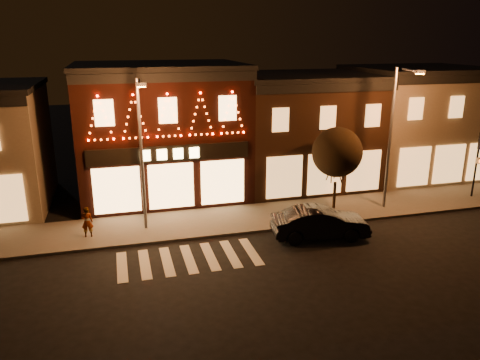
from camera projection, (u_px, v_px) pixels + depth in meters
name	position (u px, v px, depth m)	size (l,w,h in m)	color
ground	(205.00, 305.00, 17.90)	(120.00, 120.00, 0.00)	black
sidewalk_far	(213.00, 222.00, 25.76)	(44.00, 4.00, 0.15)	#47423D
building_pulp	(162.00, 130.00, 29.59)	(10.20, 8.34, 8.30)	black
building_right_a	(301.00, 129.00, 32.08)	(9.20, 8.28, 7.50)	#392013
building_right_b	(416.00, 121.00, 34.27)	(9.20, 8.28, 7.80)	#776754
traffic_signal_far	(480.00, 151.00, 28.66)	(0.34, 0.47, 4.16)	black
streetlamp_mid	(141.00, 144.00, 23.22)	(0.50, 1.78, 7.76)	#59595E
streetlamp_right	(394.00, 128.00, 26.26)	(0.71, 1.86, 8.10)	#59595E
tree_right	(337.00, 152.00, 26.67)	(2.87, 2.87, 4.81)	black
dark_sedan	(320.00, 223.00, 23.64)	(1.70, 4.87, 1.60)	black
pedestrian	(87.00, 222.00, 23.43)	(0.57, 0.38, 1.57)	gray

